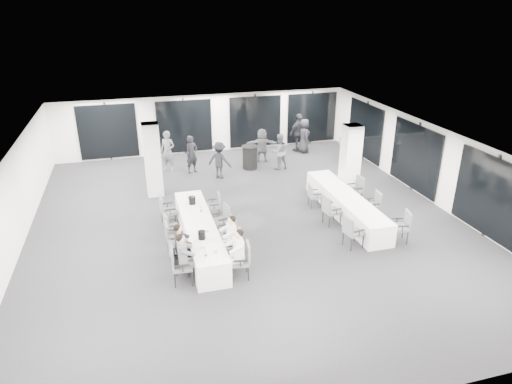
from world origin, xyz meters
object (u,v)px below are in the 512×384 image
at_px(banquet_table_side, 346,205).
at_px(chair_side_left_mid, 330,209).
at_px(chair_main_right_fourth, 223,218).
at_px(ice_bucket_near, 202,235).
at_px(chair_main_right_far, 215,204).
at_px(standing_guest_e, 304,134).
at_px(chair_main_left_second, 177,255).
at_px(standing_guest_f, 262,143).
at_px(chair_main_left_mid, 173,237).
at_px(chair_main_left_fourth, 170,225).
at_px(chair_main_right_near, 243,258).
at_px(chair_main_right_second, 235,244).
at_px(chair_main_left_far, 166,209).
at_px(cocktail_table, 250,157).
at_px(standing_guest_h, 346,143).
at_px(standing_guest_a, 192,152).
at_px(chair_side_right_near, 402,225).
at_px(standing_guest_g, 168,149).
at_px(chair_side_right_far, 356,188).
at_px(standing_guest_b, 279,149).
at_px(banquet_table_main, 200,233).
at_px(ice_bucket_far, 192,200).
at_px(chair_side_left_near, 351,230).
at_px(chair_side_right_mid, 374,203).
at_px(standing_guest_c, 219,158).
at_px(chair_main_right_mid, 229,230).

height_order(banquet_table_side, chair_side_left_mid, chair_side_left_mid).
relative_size(chair_main_right_fourth, ice_bucket_near, 4.11).
distance_m(chair_main_right_far, standing_guest_e, 8.16).
height_order(chair_main_left_second, standing_guest_f, standing_guest_f).
bearing_deg(chair_main_left_mid, chair_main_left_fourth, 177.43).
distance_m(chair_main_right_near, ice_bucket_near, 1.42).
height_order(chair_main_right_second, ice_bucket_near, ice_bucket_near).
distance_m(chair_main_left_far, chair_main_right_fourth, 2.00).
bearing_deg(standing_guest_f, cocktail_table, 58.19).
bearing_deg(standing_guest_h, chair_main_left_second, 103.07).
relative_size(chair_side_left_mid, standing_guest_a, 0.54).
bearing_deg(chair_side_right_near, standing_guest_g, 50.86).
height_order(chair_main_left_second, chair_main_left_fourth, chair_main_left_second).
xyz_separation_m(standing_guest_a, standing_guest_h, (6.79, -0.87, 0.12)).
distance_m(chair_side_right_near, chair_side_right_far, 3.05).
distance_m(chair_main_left_mid, standing_guest_b, 8.16).
bearing_deg(banquet_table_side, ice_bucket_near, -161.83).
bearing_deg(standing_guest_e, standing_guest_b, 136.41).
height_order(banquet_table_main, ice_bucket_far, ice_bucket_far).
relative_size(chair_main_left_mid, chair_side_left_mid, 1.04).
xyz_separation_m(chair_main_left_second, chair_main_left_mid, (-0.01, 0.95, 0.07)).
xyz_separation_m(chair_main_right_far, chair_side_left_near, (3.53, -3.12, 0.07)).
distance_m(chair_side_right_mid, standing_guest_c, 6.71).
xyz_separation_m(standing_guest_h, ice_bucket_near, (-7.57, -6.53, -0.17)).
bearing_deg(chair_side_left_near, standing_guest_h, 146.28).
height_order(cocktail_table, chair_main_right_near, cocktail_table).
bearing_deg(chair_main_right_far, chair_side_left_near, -129.53).
relative_size(cocktail_table, chair_main_left_mid, 0.99).
bearing_deg(standing_guest_a, chair_side_right_mid, -78.00).
xyz_separation_m(chair_side_left_mid, standing_guest_h, (3.13, 5.33, 0.47)).
bearing_deg(chair_main_left_far, banquet_table_main, 23.62).
bearing_deg(chair_side_left_mid, standing_guest_g, -152.38).
relative_size(chair_main_left_fourth, standing_guest_b, 0.47).
distance_m(chair_side_right_mid, standing_guest_h, 5.46).
relative_size(chair_side_left_near, standing_guest_c, 0.57).
distance_m(chair_main_right_second, ice_bucket_near, 0.99).
bearing_deg(chair_side_right_near, chair_side_left_mid, 59.33).
height_order(chair_main_right_second, chair_side_left_near, chair_side_left_near).
xyz_separation_m(chair_main_right_mid, chair_side_right_far, (5.20, 1.99, 0.01)).
relative_size(chair_main_right_fourth, ice_bucket_far, 3.85).
bearing_deg(standing_guest_b, ice_bucket_far, 36.22).
height_order(chair_side_left_near, ice_bucket_near, chair_side_left_near).
xyz_separation_m(cocktail_table, chair_side_right_near, (2.80, -7.66, 0.05)).
bearing_deg(chair_side_left_near, chair_main_right_near, -88.16).
distance_m(chair_main_left_second, chair_main_right_second, 1.67).
bearing_deg(chair_side_right_near, standing_guest_h, 1.96).
bearing_deg(standing_guest_h, chair_side_left_mid, 123.13).
bearing_deg(standing_guest_g, ice_bucket_near, -59.32).
relative_size(banquet_table_main, ice_bucket_far, 19.66).
height_order(cocktail_table, standing_guest_b, standing_guest_b).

